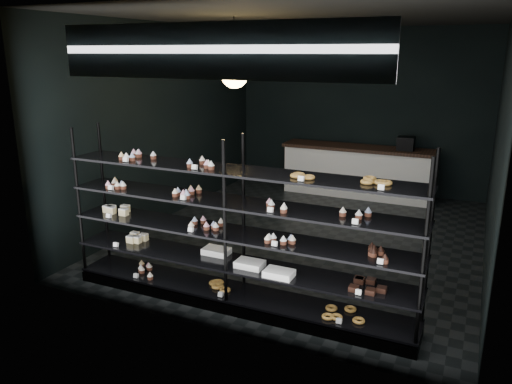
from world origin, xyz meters
TOP-DOWN VIEW (x-y plane):
  - room at (0.00, 0.00)m, footprint 5.01×6.01m
  - display_shelf at (-0.04, -2.45)m, footprint 4.00×0.50m
  - signage at (0.00, -2.93)m, footprint 3.30×0.05m
  - pendant_lamp at (-0.75, -0.97)m, footprint 0.35×0.35m
  - service_counter at (0.15, 2.50)m, footprint 2.91×0.65m

SIDE VIEW (x-z plane):
  - service_counter at x=0.15m, z-range -0.11..1.12m
  - display_shelf at x=-0.04m, z-range -0.33..1.58m
  - room at x=0.00m, z-range 0.00..3.20m
  - pendant_lamp at x=-0.75m, z-range 2.00..2.90m
  - signage at x=0.00m, z-range 2.50..3.00m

